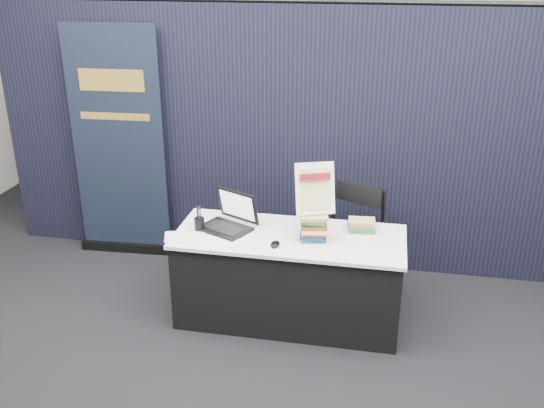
{
  "coord_description": "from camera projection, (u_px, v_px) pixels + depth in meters",
  "views": [
    {
      "loc": [
        0.69,
        -3.68,
        2.8
      ],
      "look_at": [
        -0.14,
        0.55,
        1.0
      ],
      "focal_mm": 40.0,
      "sensor_mm": 36.0,
      "label": 1
    }
  ],
  "objects": [
    {
      "name": "stacking_chair",
      "position": [
        356.0,
        240.0,
        5.13
      ],
      "size": [
        0.58,
        0.6,
        0.98
      ],
      "rotation": [
        0.0,
        0.0,
        -0.42
      ],
      "color": "black",
      "rests_on": "floor"
    },
    {
      "name": "brochure_mid",
      "position": [
        220.0,
        242.0,
        4.62
      ],
      "size": [
        0.31,
        0.25,
        0.0
      ],
      "primitive_type": "cube",
      "rotation": [
        0.0,
        0.0,
        0.22
      ],
      "color": "silver",
      "rests_on": "display_table"
    },
    {
      "name": "pullup_banner",
      "position": [
        120.0,
        157.0,
        5.77
      ],
      "size": [
        0.95,
        0.15,
        2.23
      ],
      "rotation": [
        0.0,
        0.0,
        0.05
      ],
      "color": "black",
      "rests_on": "floor"
    },
    {
      "name": "brochure_right",
      "position": [
        226.0,
        229.0,
        4.85
      ],
      "size": [
        0.31,
        0.23,
        0.0
      ],
      "primitive_type": "cube",
      "rotation": [
        0.0,
        0.0,
        0.06
      ],
      "color": "white",
      "rests_on": "display_table"
    },
    {
      "name": "laptop",
      "position": [
        226.0,
        220.0,
        4.85
      ],
      "size": [
        0.47,
        0.46,
        0.29
      ],
      "rotation": [
        0.0,
        0.0,
        -0.45
      ],
      "color": "black",
      "rests_on": "display_table"
    },
    {
      "name": "display_table",
      "position": [
        289.0,
        277.0,
        4.88
      ],
      "size": [
        1.8,
        0.75,
        0.75
      ],
      "color": "black",
      "rests_on": "floor"
    },
    {
      "name": "mouse",
      "position": [
        275.0,
        244.0,
        4.56
      ],
      "size": [
        0.08,
        0.11,
        0.03
      ],
      "primitive_type": "ellipsoid",
      "rotation": [
        0.0,
        0.0,
        -0.09
      ],
      "color": "black",
      "rests_on": "display_table"
    },
    {
      "name": "wall_back",
      "position": [
        337.0,
        44.0,
        7.48
      ],
      "size": [
        8.0,
        0.02,
        3.5
      ],
      "primitive_type": "cube",
      "color": "silver",
      "rests_on": "floor"
    },
    {
      "name": "brochure_left",
      "position": [
        183.0,
        236.0,
        4.72
      ],
      "size": [
        0.33,
        0.27,
        0.0
      ],
      "primitive_type": "cube",
      "rotation": [
        0.0,
        0.0,
        0.31
      ],
      "color": "silver",
      "rests_on": "display_table"
    },
    {
      "name": "book_stack_short",
      "position": [
        363.0,
        225.0,
        4.81
      ],
      "size": [
        0.22,
        0.18,
        0.09
      ],
      "rotation": [
        0.0,
        0.0,
        0.15
      ],
      "color": "#1E731F",
      "rests_on": "display_table"
    },
    {
      "name": "book_stack_tall",
      "position": [
        313.0,
        227.0,
        4.62
      ],
      "size": [
        0.21,
        0.18,
        0.21
      ],
      "rotation": [
        0.0,
        0.0,
        0.15
      ],
      "color": "navy",
      "rests_on": "display_table"
    },
    {
      "name": "pen_cup",
      "position": [
        199.0,
        224.0,
        4.81
      ],
      "size": [
        0.1,
        0.1,
        0.1
      ],
      "primitive_type": "cylinder",
      "rotation": [
        0.0,
        0.0,
        -0.33
      ],
      "color": "black",
      "rests_on": "display_table"
    },
    {
      "name": "info_sign",
      "position": [
        315.0,
        189.0,
        4.54
      ],
      "size": [
        0.32,
        0.21,
        0.41
      ],
      "rotation": [
        0.0,
        0.0,
        0.36
      ],
      "color": "black",
      "rests_on": "book_stack_tall"
    },
    {
      "name": "floor",
      "position": [
        276.0,
        357.0,
        4.53
      ],
      "size": [
        8.0,
        8.0,
        0.0
      ],
      "primitive_type": "plane",
      "color": "black",
      "rests_on": "ground"
    },
    {
      "name": "drape_partition",
      "position": [
        309.0,
        142.0,
        5.52
      ],
      "size": [
        6.0,
        0.08,
        2.4
      ],
      "primitive_type": "cube",
      "color": "black",
      "rests_on": "floor"
    }
  ]
}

